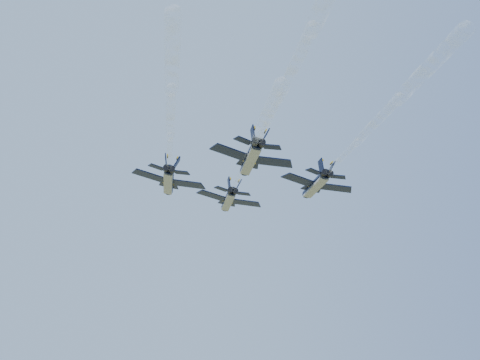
{
  "coord_description": "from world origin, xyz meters",
  "views": [
    {
      "loc": [
        -8.51,
        -84.85,
        82.1
      ],
      "look_at": [
        3.05,
        1.02,
        108.43
      ],
      "focal_mm": 40.0,
      "sensor_mm": 36.0,
      "label": 1
    }
  ],
  "objects": [
    {
      "name": "jet_lead",
      "position": [
        2.19,
        10.85,
        107.39
      ],
      "size": [
        12.12,
        15.57,
        3.88
      ],
      "rotation": [
        0.0,
        0.19,
        0.0
      ],
      "color": "black"
    },
    {
      "name": "jet_left",
      "position": [
        -8.92,
        0.02,
        107.39
      ],
      "size": [
        12.12,
        15.57,
        3.88
      ],
      "rotation": [
        0.0,
        0.19,
        0.0
      ],
      "color": "black"
    },
    {
      "name": "jet_right",
      "position": [
        15.58,
        -1.05,
        107.39
      ],
      "size": [
        12.12,
        15.57,
        3.88
      ],
      "rotation": [
        0.0,
        0.19,
        0.0
      ],
      "color": "black"
    },
    {
      "name": "jet_slot",
      "position": [
        2.71,
        -12.9,
        107.39
      ],
      "size": [
        12.12,
        15.57,
        3.88
      ],
      "rotation": [
        0.0,
        0.19,
        0.0
      ],
      "color": "black"
    },
    {
      "name": "smoke_trail_lead",
      "position": [
        2.25,
        -21.19,
        107.43
      ],
      "size": [
        1.79,
        40.85,
        1.77
      ],
      "rotation": [
        0.0,
        0.19,
        0.0
      ],
      "color": "white"
    },
    {
      "name": "smoke_trail_left",
      "position": [
        -8.86,
        -32.02,
        107.43
      ],
      "size": [
        1.79,
        40.85,
        1.77
      ],
      "rotation": [
        0.0,
        0.19,
        0.0
      ],
      "color": "white"
    },
    {
      "name": "smoke_trail_right",
      "position": [
        15.64,
        -33.09,
        107.43
      ],
      "size": [
        1.79,
        40.85,
        1.77
      ],
      "rotation": [
        0.0,
        0.19,
        0.0
      ],
      "color": "white"
    },
    {
      "name": "smoke_trail_slot",
      "position": [
        2.77,
        -44.94,
        107.43
      ],
      "size": [
        1.79,
        40.85,
        1.77
      ],
      "rotation": [
        0.0,
        0.19,
        0.0
      ],
      "color": "white"
    }
  ]
}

